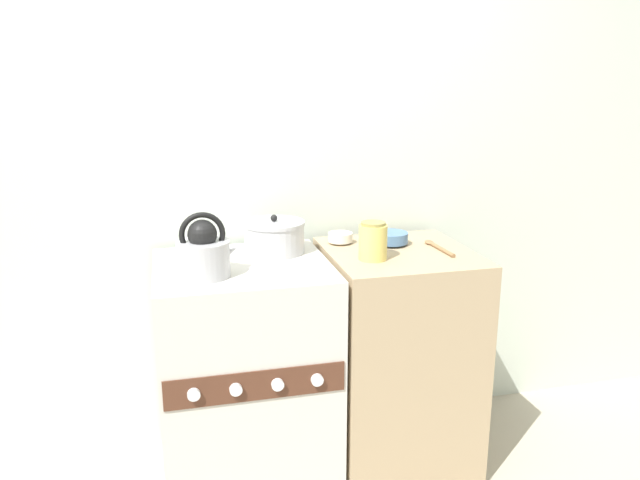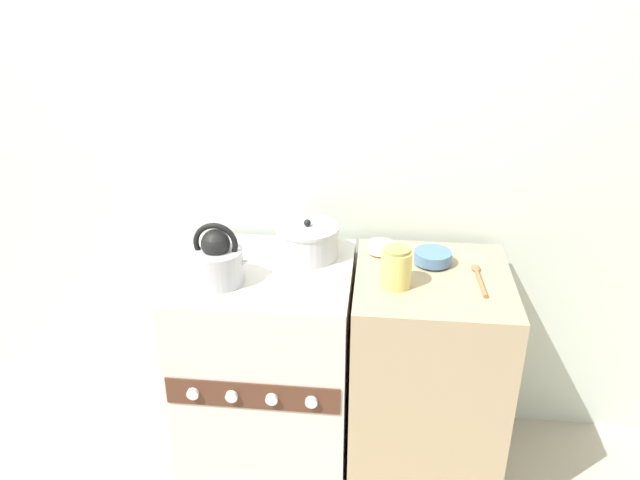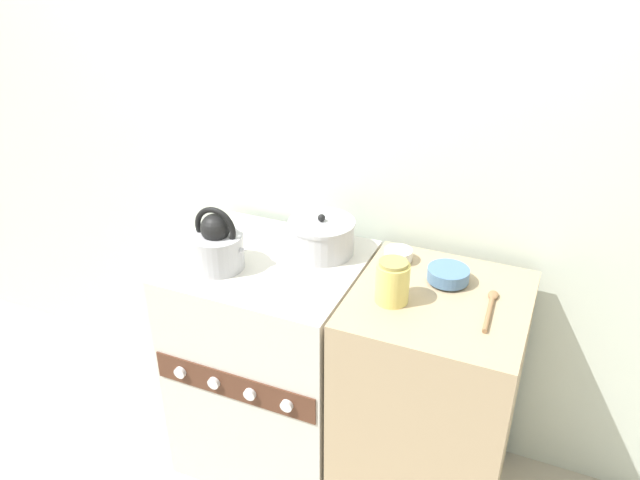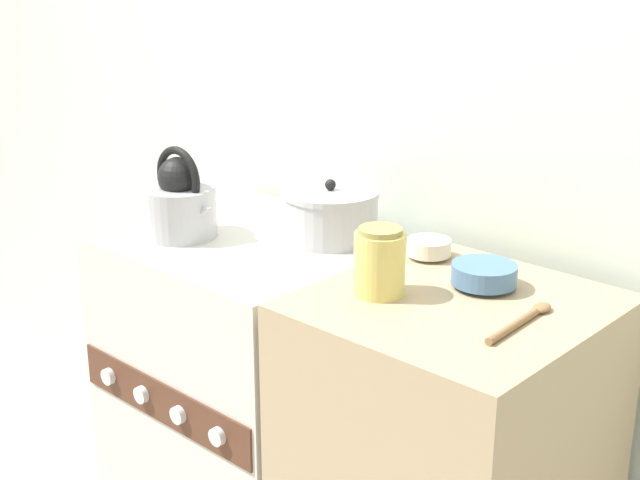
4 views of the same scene
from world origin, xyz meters
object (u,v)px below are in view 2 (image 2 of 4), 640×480
kettle (217,260)px  enamel_bowl (433,257)px  cooking_pot (308,241)px  small_ceramic_bowl (381,247)px  stove (269,369)px  storage_jar (396,268)px

kettle → enamel_bowl: 0.81m
kettle → enamel_bowl: bearing=14.7°
cooking_pot → small_ceramic_bowl: cooking_pot is taller
stove → enamel_bowl: size_ratio=6.47×
kettle → small_ceramic_bowl: (0.58, 0.28, -0.05)m
kettle → cooking_pot: bearing=39.6°
kettle → storage_jar: 0.64m
kettle → enamel_bowl: (0.78, 0.20, -0.05)m
storage_jar → cooking_pot: bearing=147.0°
enamel_bowl → storage_jar: size_ratio=0.97×
stove → small_ceramic_bowl: 0.68m
stove → kettle: size_ratio=3.92×
small_ceramic_bowl → cooking_pot: bearing=-173.5°
enamel_bowl → storage_jar: storage_jar is taller
cooking_pot → stove: bearing=-137.8°
cooking_pot → storage_jar: same height
stove → cooking_pot: bearing=42.2°
stove → enamel_bowl: (0.63, 0.10, 0.50)m
cooking_pot → kettle: bearing=-140.4°
cooking_pot → enamel_bowl: 0.49m
storage_jar → enamel_bowl: bearing=52.2°
kettle → small_ceramic_bowl: size_ratio=2.28×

